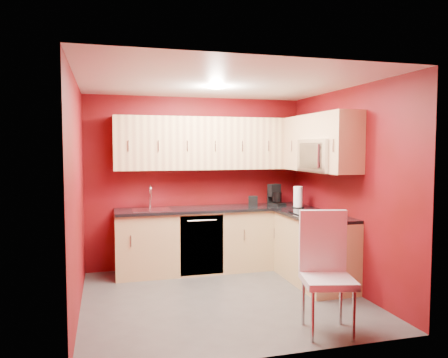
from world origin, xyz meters
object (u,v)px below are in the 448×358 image
coffee_maker (277,195)px  dining_chair (328,274)px  sink (151,207)px  napkin_holder (253,201)px  microwave (324,156)px  paper_towel (298,197)px

coffee_maker → dining_chair: size_ratio=0.27×
sink → napkin_holder: 1.49m
microwave → coffee_maker: size_ratio=2.46×
sink → napkin_holder: bearing=-0.0°
microwave → sink: (-2.09, 1.00, -0.72)m
sink → paper_towel: (2.04, -0.35, 0.12)m
paper_towel → dining_chair: (-0.64, -2.05, -0.49)m
microwave → coffee_maker: bearing=103.2°
microwave → sink: microwave is taller
microwave → coffee_maker: (-0.23, 1.00, -0.60)m
microwave → dining_chair: 1.90m
paper_towel → coffee_maker: bearing=117.7°
napkin_holder → microwave: bearing=-58.8°
napkin_holder → dining_chair: dining_chair is taller
sink → napkin_holder: size_ratio=3.64×
napkin_holder → sink: bearing=180.0°
dining_chair → napkin_holder: bearing=101.6°
coffee_maker → dining_chair: 2.49m
napkin_holder → paper_towel: 0.66m
microwave → paper_towel: microwave is taller
coffee_maker → napkin_holder: (-0.37, 0.01, -0.08)m
dining_chair → coffee_maker: bearing=92.8°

